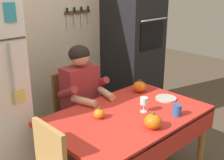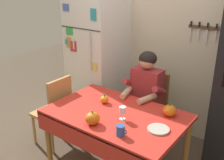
{
  "view_description": "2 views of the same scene",
  "coord_description": "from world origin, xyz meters",
  "views": [
    {
      "loc": [
        -1.67,
        -1.44,
        1.84
      ],
      "look_at": [
        -0.06,
        0.22,
        1.03
      ],
      "focal_mm": 46.27,
      "sensor_mm": 36.0,
      "label": 1
    },
    {
      "loc": [
        1.42,
        -1.88,
        2.05
      ],
      "look_at": [
        -0.14,
        0.22,
        1.03
      ],
      "focal_mm": 42.9,
      "sensor_mm": 36.0,
      "label": 2
    }
  ],
  "objects": [
    {
      "name": "pumpkin_large",
      "position": [
        -0.05,
        -0.22,
        0.8
      ],
      "size": [
        0.14,
        0.14,
        0.14
      ],
      "color": "orange",
      "rests_on": "dining_table"
    },
    {
      "name": "seated_person",
      "position": [
        -0.01,
        0.68,
        0.74
      ],
      "size": [
        0.47,
        0.55,
        1.25
      ],
      "color": "#38384C",
      "rests_on": "ground"
    },
    {
      "name": "back_wall_assembly",
      "position": [
        0.05,
        1.35,
        1.3
      ],
      "size": [
        3.7,
        0.13,
        2.6
      ],
      "color": "beige",
      "rests_on": "ground"
    },
    {
      "name": "wine_glass",
      "position": [
        0.13,
        0.03,
        0.84
      ],
      "size": [
        0.07,
        0.07,
        0.14
      ],
      "color": "white",
      "rests_on": "dining_table"
    },
    {
      "name": "coffee_mug",
      "position": [
        0.28,
        -0.22,
        0.79
      ],
      "size": [
        0.1,
        0.08,
        0.1
      ],
      "color": "#2D569E",
      "rests_on": "dining_table"
    },
    {
      "name": "dining_table",
      "position": [
        0.0,
        0.08,
        0.66
      ],
      "size": [
        1.4,
        0.9,
        0.74
      ],
      "color": "#9E6B33",
      "rests_on": "ground"
    },
    {
      "name": "chair_behind_person",
      "position": [
        -0.01,
        0.87,
        0.51
      ],
      "size": [
        0.4,
        0.4,
        0.93
      ],
      "color": "brown",
      "rests_on": "ground"
    },
    {
      "name": "serving_tray",
      "position": [
        0.51,
        0.06,
        0.75
      ],
      "size": [
        0.2,
        0.2,
        0.02
      ],
      "primitive_type": "cylinder",
      "color": "#B7B2A8",
      "rests_on": "dining_table"
    },
    {
      "name": "pumpkin_medium",
      "position": [
        -0.23,
        0.2,
        0.78
      ],
      "size": [
        0.09,
        0.09,
        0.1
      ],
      "color": "orange",
      "rests_on": "dining_table"
    },
    {
      "name": "pumpkin_small",
      "position": [
        0.47,
        0.37,
        0.8
      ],
      "size": [
        0.14,
        0.14,
        0.14
      ],
      "color": "orange",
      "rests_on": "dining_table"
    },
    {
      "name": "wall_oven",
      "position": [
        1.05,
        1.0,
        1.05
      ],
      "size": [
        0.6,
        0.64,
        2.1
      ],
      "color": "black",
      "rests_on": "ground"
    }
  ]
}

